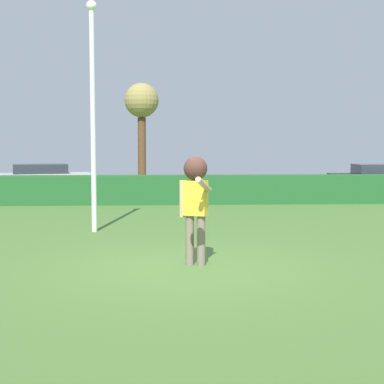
{
  "coord_description": "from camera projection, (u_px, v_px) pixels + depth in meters",
  "views": [
    {
      "loc": [
        -0.45,
        -9.26,
        1.98
      ],
      "look_at": [
        0.16,
        1.19,
        1.15
      ],
      "focal_mm": 53.71,
      "sensor_mm": 36.0,
      "label": 1
    }
  ],
  "objects": [
    {
      "name": "ground_plane",
      "position": [
        187.0,
        268.0,
        9.4
      ],
      "size": [
        60.0,
        60.0,
        0.0
      ],
      "primitive_type": "plane",
      "color": "#486E30"
    },
    {
      "name": "person",
      "position": [
        195.0,
        193.0,
        9.5
      ],
      "size": [
        0.53,
        0.85,
        1.82
      ],
      "color": "#7C6B5E",
      "rests_on": "ground"
    },
    {
      "name": "frisbee",
      "position": [
        194.0,
        201.0,
        8.81
      ],
      "size": [
        0.28,
        0.28,
        0.03
      ],
      "color": "yellow"
    },
    {
      "name": "lamppost",
      "position": [
        93.0,
        104.0,
        13.15
      ],
      "size": [
        0.24,
        0.24,
        5.28
      ],
      "color": "silver",
      "rests_on": "ground"
    },
    {
      "name": "hedge_row",
      "position": [
        172.0,
        190.0,
        19.83
      ],
      "size": [
        19.09,
        0.9,
        0.99
      ],
      "primitive_type": "cube",
      "color": "#215928",
      "rests_on": "ground"
    },
    {
      "name": "parked_car_silver",
      "position": [
        40.0,
        177.0,
        24.23
      ],
      "size": [
        4.48,
        2.65,
        1.25
      ],
      "color": "#B7B7BC",
      "rests_on": "ground"
    },
    {
      "name": "parked_car_black",
      "position": [
        382.0,
        178.0,
        23.78
      ],
      "size": [
        4.29,
        1.99,
        1.25
      ],
      "color": "black",
      "rests_on": "ground"
    },
    {
      "name": "bare_elm_tree",
      "position": [
        142.0,
        106.0,
        25.32
      ],
      "size": [
        1.51,
        1.51,
        4.77
      ],
      "color": "brown",
      "rests_on": "ground"
    }
  ]
}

